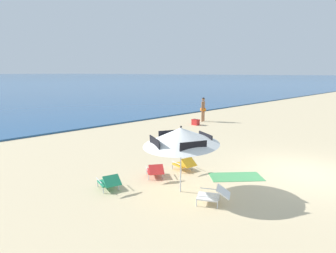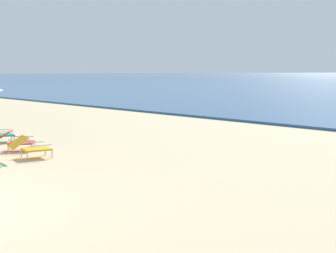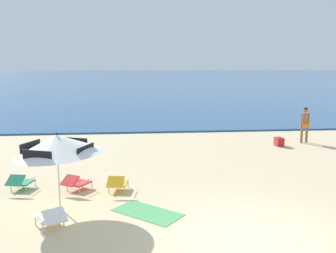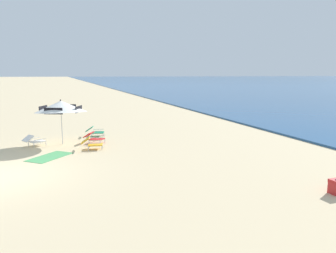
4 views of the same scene
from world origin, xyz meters
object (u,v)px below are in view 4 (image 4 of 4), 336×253
beach_umbrella_striped_main (61,107)px  lounge_chair_spare_folded (95,131)px  lounge_chair_under_umbrella (92,143)px  lounge_chair_beside_umbrella (34,140)px  beach_towel (50,157)px  lounge_chair_facing_sea (94,137)px

beach_umbrella_striped_main → lounge_chair_spare_folded: 2.67m
lounge_chair_under_umbrella → lounge_chair_beside_umbrella: bearing=-120.9°
lounge_chair_beside_umbrella → beach_towel: size_ratio=0.57×
lounge_chair_under_umbrella → lounge_chair_spare_folded: same height
beach_umbrella_striped_main → lounge_chair_beside_umbrella: 1.92m
lounge_chair_under_umbrella → lounge_chair_spare_folded: size_ratio=0.98×
lounge_chair_facing_sea → lounge_chair_beside_umbrella: bearing=-93.8°
beach_umbrella_striped_main → lounge_chair_under_umbrella: size_ratio=2.41×
beach_umbrella_striped_main → beach_towel: bearing=-12.5°
beach_umbrella_striped_main → lounge_chair_beside_umbrella: size_ratio=2.28×
beach_towel → lounge_chair_beside_umbrella: bearing=-162.7°
beach_umbrella_striped_main → lounge_chair_beside_umbrella: (0.04, -1.22, -1.48)m
beach_umbrella_striped_main → lounge_chair_under_umbrella: bearing=38.8°
lounge_chair_facing_sea → beach_towel: bearing=-42.5°
lounge_chair_facing_sea → beach_towel: (2.10, -1.92, -0.26)m
lounge_chair_beside_umbrella → lounge_chair_spare_folded: 3.24m
lounge_chair_under_umbrella → lounge_chair_beside_umbrella: size_ratio=0.94×
lounge_chair_beside_umbrella → beach_towel: bearing=17.3°
lounge_chair_facing_sea → lounge_chair_spare_folded: 1.73m
lounge_chair_under_umbrella → lounge_chair_facing_sea: same height
beach_umbrella_striped_main → lounge_chair_under_umbrella: beach_umbrella_striped_main is taller
beach_umbrella_striped_main → lounge_chair_facing_sea: size_ratio=2.28×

